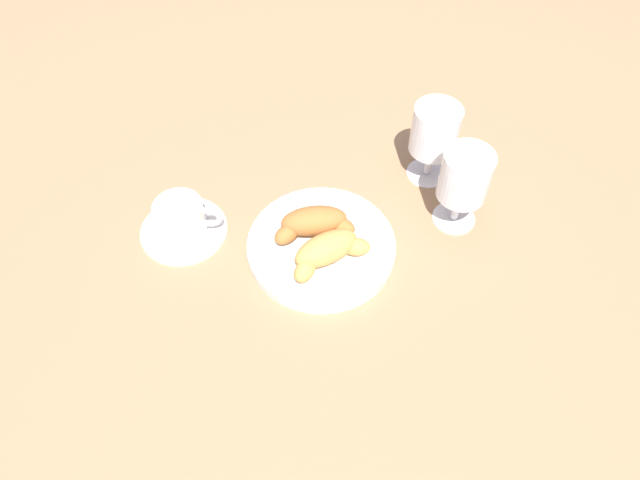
# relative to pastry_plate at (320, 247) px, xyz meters

# --- Properties ---
(ground_plane) EXTENTS (2.20, 2.20, 0.00)m
(ground_plane) POSITION_rel_pastry_plate_xyz_m (-0.00, 0.01, -0.01)
(ground_plane) COLOR #997551
(pastry_plate) EXTENTS (0.23, 0.23, 0.02)m
(pastry_plate) POSITION_rel_pastry_plate_xyz_m (0.00, 0.00, 0.00)
(pastry_plate) COLOR white
(pastry_plate) RESTS_ON ground_plane
(croissant_large) EXTENTS (0.12, 0.11, 0.04)m
(croissant_large) POSITION_rel_pastry_plate_xyz_m (-0.01, -0.02, 0.03)
(croissant_large) COLOR #AD6B33
(croissant_large) RESTS_ON pastry_plate
(croissant_small) EXTENTS (0.13, 0.09, 0.04)m
(croissant_small) POSITION_rel_pastry_plate_xyz_m (0.01, 0.03, 0.03)
(croissant_small) COLOR #D6994C
(croissant_small) RESTS_ON pastry_plate
(coffee_cup_near) EXTENTS (0.14, 0.14, 0.06)m
(coffee_cup_near) POSITION_rel_pastry_plate_xyz_m (0.12, -0.18, 0.01)
(coffee_cup_near) COLOR white
(coffee_cup_near) RESTS_ON ground_plane
(juice_glass_left) EXTENTS (0.08, 0.08, 0.14)m
(juice_glass_left) POSITION_rel_pastry_plate_xyz_m (-0.20, 0.11, 0.08)
(juice_glass_left) COLOR white
(juice_glass_left) RESTS_ON ground_plane
(juice_glass_right) EXTENTS (0.08, 0.08, 0.14)m
(juice_glass_right) POSITION_rel_pastry_plate_xyz_m (-0.24, 0.01, 0.08)
(juice_glass_right) COLOR white
(juice_glass_right) RESTS_ON ground_plane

